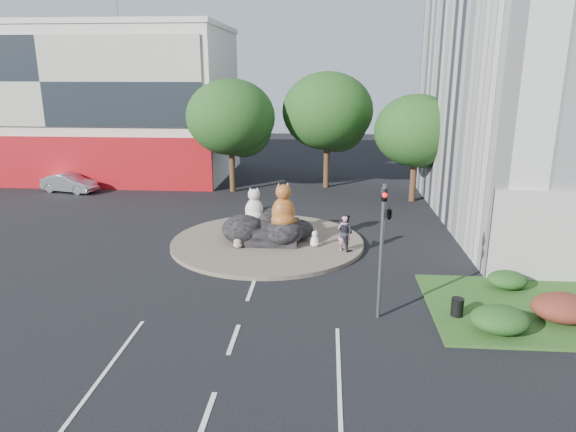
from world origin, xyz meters
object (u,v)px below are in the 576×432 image
at_px(pedestrian_dark, 345,232).
at_px(litter_bin, 457,307).
at_px(cat_tabby, 283,205).
at_px(parked_car, 69,183).
at_px(cat_white, 254,204).
at_px(kitten_calico, 238,239).
at_px(kitten_white, 315,238).
at_px(pedestrian_pink, 344,233).

bearing_deg(pedestrian_dark, litter_bin, 161.02).
distance_m(cat_tabby, parked_car, 20.42).
relative_size(cat_white, kitten_calico, 2.05).
bearing_deg(kitten_white, pedestrian_dark, -61.60).
relative_size(cat_white, cat_tabby, 0.79).
height_order(cat_white, pedestrian_pink, cat_white).
distance_m(kitten_calico, pedestrian_pink, 5.29).
height_order(kitten_white, litter_bin, kitten_white).
height_order(kitten_calico, parked_car, parked_car).
distance_m(kitten_calico, pedestrian_dark, 5.33).
height_order(kitten_calico, litter_bin, kitten_calico).
bearing_deg(kitten_white, cat_tabby, 121.62).
bearing_deg(cat_white, parked_car, 136.42).
bearing_deg(litter_bin, kitten_calico, 144.30).
xyz_separation_m(pedestrian_dark, litter_bin, (3.87, -6.65, -0.66)).
xyz_separation_m(cat_white, pedestrian_pink, (4.66, -1.70, -0.92)).
bearing_deg(kitten_calico, cat_white, 103.27).
bearing_deg(pedestrian_pink, kitten_white, -35.49).
distance_m(cat_tabby, pedestrian_dark, 3.39).
xyz_separation_m(kitten_calico, parked_car, (-14.77, 12.07, 0.05)).
bearing_deg(pedestrian_pink, kitten_calico, -16.76).
xyz_separation_m(cat_white, pedestrian_dark, (4.70, -1.63, -0.89)).
bearing_deg(parked_car, pedestrian_dark, -107.63).
bearing_deg(pedestrian_dark, kitten_calico, 41.37).
height_order(pedestrian_pink, parked_car, pedestrian_pink).
bearing_deg(cat_white, pedestrian_dark, -28.65).
bearing_deg(pedestrian_pink, cat_white, -36.61).
bearing_deg(cat_tabby, kitten_white, -33.50).
bearing_deg(kitten_white, kitten_calico, 141.60).
height_order(cat_white, parked_car, cat_white).
xyz_separation_m(pedestrian_pink, pedestrian_dark, (0.05, 0.07, 0.02)).
bearing_deg(pedestrian_dark, cat_white, 21.70).
bearing_deg(kitten_calico, pedestrian_pink, 33.03).
relative_size(kitten_calico, parked_car, 0.21).
bearing_deg(cat_tabby, kitten_calico, -179.79).
distance_m(kitten_calico, kitten_white, 3.85).
distance_m(cat_white, pedestrian_dark, 5.06).
bearing_deg(cat_white, kitten_white, -30.04).
xyz_separation_m(pedestrian_pink, litter_bin, (3.92, -6.59, -0.64)).
distance_m(pedestrian_pink, parked_car, 23.40).
distance_m(cat_white, kitten_white, 3.70).
distance_m(cat_white, pedestrian_pink, 5.04).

